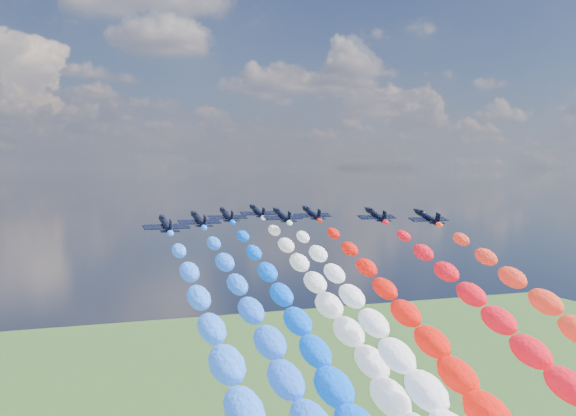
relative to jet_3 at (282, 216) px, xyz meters
name	(u,v)px	position (x,y,z in m)	size (l,w,h in m)	color
jet_0	(166,224)	(-29.49, -15.55, 0.00)	(8.96, 12.01, 2.65)	black
jet_1	(199,220)	(-20.80, -5.84, 0.00)	(8.96, 12.01, 2.65)	black
jet_2	(227,215)	(-11.53, 6.03, 0.00)	(8.96, 12.01, 2.65)	black
trail_2	(325,385)	(-11.53, -52.60, -22.62)	(6.82, 114.23, 49.53)	blue
jet_3	(282,216)	(0.00, 0.00, 0.00)	(8.96, 12.01, 2.65)	black
trail_3	(411,389)	(0.00, -58.63, -22.62)	(6.82, 114.23, 49.53)	white
jet_4	(257,212)	(-0.75, 16.59, 0.00)	(8.96, 12.01, 2.65)	black
trail_4	(359,361)	(-0.75, -42.04, -22.62)	(6.82, 114.23, 49.53)	silver
jet_5	(312,213)	(9.36, 5.06, 0.00)	(8.96, 12.01, 2.65)	black
trail_5	(445,373)	(9.36, -53.58, -22.62)	(6.82, 114.23, 49.53)	red
jet_6	(376,215)	(21.21, -5.46, 0.00)	(8.96, 12.01, 2.65)	black
trail_6	(549,384)	(21.21, -64.09, -22.62)	(6.82, 114.23, 49.53)	red
jet_7	(427,217)	(28.72, -15.77, 0.00)	(8.96, 12.01, 2.65)	black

